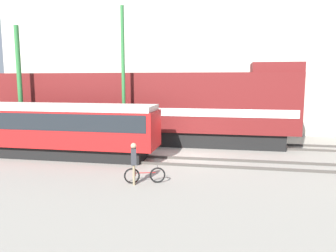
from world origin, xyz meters
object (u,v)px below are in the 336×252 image
(streetcar, at_px, (56,127))
(person, at_px, (134,159))
(utility_pole_left, at_px, (20,87))
(freight_locomotive, at_px, (145,107))
(utility_pole_center, at_px, (123,80))
(bicycle, at_px, (145,175))

(streetcar, relative_size, person, 6.52)
(person, relative_size, utility_pole_left, 0.23)
(streetcar, bearing_deg, person, -35.11)
(streetcar, bearing_deg, utility_pole_left, 147.26)
(streetcar, distance_m, utility_pole_left, 5.13)
(freight_locomotive, height_order, streetcar, freight_locomotive)
(person, relative_size, utility_pole_center, 0.20)
(bicycle, bearing_deg, streetcar, 148.44)
(bicycle, xyz_separation_m, utility_pole_left, (-10.05, 6.29, 3.57))
(utility_pole_center, bearing_deg, freight_locomotive, 75.17)
(freight_locomotive, relative_size, streetcar, 1.76)
(bicycle, distance_m, utility_pole_center, 8.04)
(person, distance_m, utility_pole_left, 12.01)
(utility_pole_left, bearing_deg, freight_locomotive, 17.97)
(streetcar, distance_m, bicycle, 7.35)
(utility_pole_left, distance_m, utility_pole_center, 7.09)
(streetcar, height_order, utility_pole_center, utility_pole_center)
(bicycle, xyz_separation_m, person, (-0.40, -0.27, 0.75))
(freight_locomotive, relative_size, bicycle, 11.94)
(bicycle, bearing_deg, person, -146.15)
(freight_locomotive, relative_size, person, 11.47)
(bicycle, bearing_deg, freight_locomotive, 104.70)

